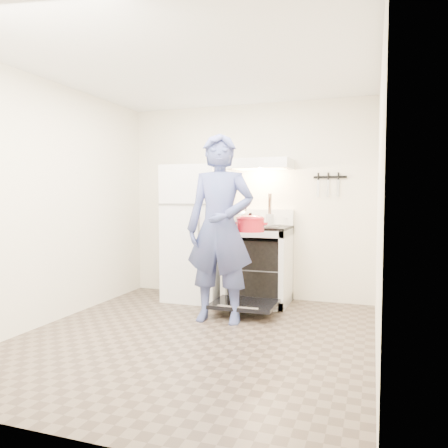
{
  "coord_description": "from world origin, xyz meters",
  "views": [
    {
      "loc": [
        1.56,
        -3.69,
        1.31
      ],
      "look_at": [
        -0.05,
        1.0,
        1.0
      ],
      "focal_mm": 35.0,
      "sensor_mm": 36.0,
      "label": 1
    }
  ],
  "objects_px": {
    "stove_body": "(258,266)",
    "tea_kettle": "(242,215)",
    "refrigerator": "(196,233)",
    "person": "(220,229)",
    "dutch_oven": "(250,225)"
  },
  "relations": [
    {
      "from": "person",
      "to": "dutch_oven",
      "type": "distance_m",
      "value": 0.34
    },
    {
      "from": "refrigerator",
      "to": "stove_body",
      "type": "xyz_separation_m",
      "value": [
        0.81,
        0.02,
        -0.39
      ]
    },
    {
      "from": "stove_body",
      "to": "tea_kettle",
      "type": "bearing_deg",
      "value": 140.87
    },
    {
      "from": "tea_kettle",
      "to": "person",
      "type": "relative_size",
      "value": 0.13
    },
    {
      "from": "stove_body",
      "to": "refrigerator",
      "type": "bearing_deg",
      "value": -178.23
    },
    {
      "from": "stove_body",
      "to": "dutch_oven",
      "type": "relative_size",
      "value": 2.49
    },
    {
      "from": "tea_kettle",
      "to": "dutch_oven",
      "type": "bearing_deg",
      "value": -68.48
    },
    {
      "from": "tea_kettle",
      "to": "person",
      "type": "distance_m",
      "value": 1.12
    },
    {
      "from": "stove_body",
      "to": "tea_kettle",
      "type": "relative_size",
      "value": 3.56
    },
    {
      "from": "refrigerator",
      "to": "person",
      "type": "bearing_deg",
      "value": -54.09
    },
    {
      "from": "person",
      "to": "tea_kettle",
      "type": "bearing_deg",
      "value": 91.18
    },
    {
      "from": "refrigerator",
      "to": "stove_body",
      "type": "distance_m",
      "value": 0.9
    },
    {
      "from": "refrigerator",
      "to": "dutch_oven",
      "type": "height_order",
      "value": "refrigerator"
    },
    {
      "from": "refrigerator",
      "to": "tea_kettle",
      "type": "distance_m",
      "value": 0.64
    },
    {
      "from": "stove_body",
      "to": "dutch_oven",
      "type": "bearing_deg",
      "value": -82.71
    }
  ]
}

